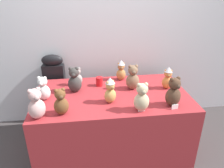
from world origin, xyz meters
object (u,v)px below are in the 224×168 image
(party_cup_red, at_px, (99,81))
(teddy_bear_charcoal, at_px, (75,80))
(teddy_bear_caramel, at_px, (121,70))
(teddy_bear_mocha, at_px, (133,78))
(teddy_bear_blush, at_px, (36,104))
(teddy_bear_ash, at_px, (77,77))
(teddy_bear_honey, at_px, (110,91))
(teddy_bear_ginger, at_px, (168,78))
(display_table, at_px, (112,121))
(instrument_case, at_px, (56,90))
(teddy_bear_cocoa, at_px, (174,93))
(teddy_bear_chestnut, at_px, (61,102))
(teddy_bear_snow, at_px, (43,89))
(teddy_bear_sand, at_px, (142,98))

(party_cup_red, bearing_deg, teddy_bear_charcoal, -156.92)
(teddy_bear_caramel, distance_m, teddy_bear_mocha, 0.29)
(teddy_bear_blush, relative_size, teddy_bear_ash, 1.34)
(teddy_bear_charcoal, bearing_deg, teddy_bear_honey, -33.20)
(teddy_bear_mocha, height_order, teddy_bear_ginger, teddy_bear_mocha)
(display_table, distance_m, instrument_case, 0.96)
(teddy_bear_cocoa, bearing_deg, teddy_bear_chestnut, 164.28)
(teddy_bear_ginger, distance_m, teddy_bear_blush, 1.46)
(teddy_bear_honey, bearing_deg, teddy_bear_ginger, -11.08)
(teddy_bear_snow, relative_size, teddy_bear_caramel, 1.00)
(teddy_bear_ginger, bearing_deg, party_cup_red, -176.01)
(teddy_bear_ginger, bearing_deg, teddy_bear_charcoal, -166.31)
(instrument_case, bearing_deg, party_cup_red, -28.67)
(teddy_bear_sand, bearing_deg, display_table, 119.20)
(teddy_bear_honey, height_order, teddy_bear_charcoal, teddy_bear_charcoal)
(instrument_case, distance_m, teddy_bear_honey, 1.11)
(party_cup_red, bearing_deg, instrument_case, 146.07)
(teddy_bear_sand, xyz_separation_m, party_cup_red, (-0.36, 0.61, -0.08))
(teddy_bear_chestnut, bearing_deg, teddy_bear_snow, 107.69)
(party_cup_red, bearing_deg, teddy_bear_ginger, -12.50)
(teddy_bear_snow, distance_m, teddy_bear_mocha, 0.99)
(teddy_bear_snow, relative_size, teddy_bear_blush, 0.87)
(teddy_bear_mocha, bearing_deg, instrument_case, 153.87)
(teddy_bear_cocoa, height_order, teddy_bear_blush, teddy_bear_cocoa)
(teddy_bear_charcoal, bearing_deg, party_cup_red, 28.82)
(teddy_bear_ginger, bearing_deg, teddy_bear_cocoa, -85.99)
(teddy_bear_honey, height_order, party_cup_red, teddy_bear_honey)
(teddy_bear_ash, relative_size, party_cup_red, 2.07)
(teddy_bear_honey, bearing_deg, teddy_bear_caramel, 39.48)
(display_table, distance_m, teddy_bear_snow, 0.88)
(teddy_bear_ginger, xyz_separation_m, teddy_bear_ash, (-1.04, 0.23, -0.03))
(teddy_bear_sand, bearing_deg, teddy_bear_honey, 142.87)
(teddy_bear_chestnut, bearing_deg, display_table, 17.99)
(teddy_bear_snow, relative_size, teddy_bear_cocoa, 0.85)
(teddy_bear_snow, distance_m, teddy_bear_ash, 0.47)
(instrument_case, height_order, teddy_bear_blush, teddy_bear_blush)
(display_table, bearing_deg, teddy_bear_caramel, 66.20)
(teddy_bear_mocha, xyz_separation_m, teddy_bear_ginger, (0.41, -0.04, -0.01))
(teddy_bear_honey, relative_size, party_cup_red, 2.54)
(instrument_case, distance_m, teddy_bear_blush, 1.07)
(display_table, bearing_deg, teddy_bear_blush, -152.09)
(teddy_bear_snow, xyz_separation_m, teddy_bear_mocha, (0.98, 0.13, 0.02))
(teddy_bear_chestnut, height_order, teddy_bear_cocoa, teddy_bear_cocoa)
(teddy_bear_honey, bearing_deg, teddy_bear_mocha, 13.35)
(teddy_bear_cocoa, bearing_deg, teddy_bear_sand, 171.99)
(teddy_bear_cocoa, height_order, party_cup_red, teddy_bear_cocoa)
(display_table, xyz_separation_m, teddy_bear_cocoa, (0.57, -0.33, 0.51))
(teddy_bear_snow, height_order, teddy_bear_blush, teddy_bear_blush)
(teddy_bear_ash, bearing_deg, display_table, -32.22)
(teddy_bear_blush, xyz_separation_m, party_cup_red, (0.61, 0.62, -0.09))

